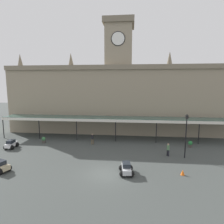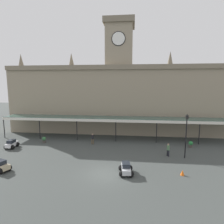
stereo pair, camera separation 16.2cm
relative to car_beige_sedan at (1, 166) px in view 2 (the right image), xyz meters
The scene contains 12 objects.
ground_plane 11.23m from the car_beige_sedan, ahead, with size 140.00×140.00×0.00m, color #3E4341.
station_building 22.81m from the car_beige_sedan, 59.25° to the left, with size 41.20×6.94×20.65m.
entrance_canopy 17.54m from the car_beige_sedan, 49.56° to the left, with size 38.62×3.26×3.68m.
car_beige_sedan is the anchor object (origin of this frame).
car_white_sedan 7.94m from the car_beige_sedan, 116.42° to the left, with size 1.58×2.09×1.19m.
car_silver_sedan 13.29m from the car_beige_sedan, ahead, with size 1.66×2.13×1.19m.
pedestrian_beside_cars 19.48m from the car_beige_sedan, 18.82° to the left, with size 0.34×0.35×1.67m.
pedestrian_near_entrance 12.71m from the car_beige_sedan, 52.19° to the left, with size 0.38×0.34×1.67m.
victorian_lamppost 21.44m from the car_beige_sedan, 16.04° to the left, with size 0.30×0.30×5.57m.
traffic_cone 19.00m from the car_beige_sedan, ahead, with size 0.40×0.40×0.56m, color orange.
planter_by_canopy 24.49m from the car_beige_sedan, 24.33° to the left, with size 0.60×0.60×0.96m.
planter_forecourt_centre 9.90m from the car_beige_sedan, 89.81° to the left, with size 0.60×0.60×0.96m.
Camera 2 is at (2.66, -18.23, 9.16)m, focal length 30.44 mm.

